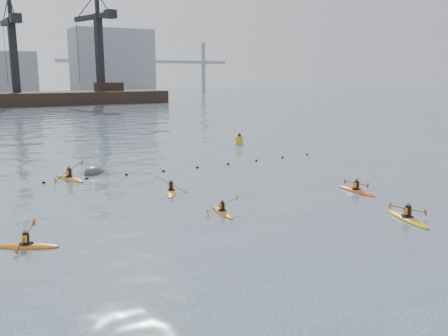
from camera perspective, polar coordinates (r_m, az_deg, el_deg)
The scene contains 12 objects.
ground at distance 19.49m, azimuth 16.04°, elevation -12.52°, with size 400.00×400.00×0.00m, color #333F4B.
float_line at distance 37.79m, azimuth -9.54°, elevation -0.55°, with size 33.24×0.73×0.24m.
barge_pier at distance 123.09m, azimuth -23.70°, elevation 7.73°, with size 72.00×19.30×29.50m.
skyline at distance 163.28m, azimuth -24.59°, elevation 10.93°, with size 141.00×28.00×22.00m.
kayaker_0 at distance 26.77m, azimuth -0.21°, elevation -5.24°, with size 1.93×2.87×1.02m.
kayaker_1 at distance 27.36m, azimuth 21.19°, elevation -5.62°, with size 2.33×3.56×1.19m.
kayaker_2 at distance 23.47m, azimuth -22.67°, elevation -8.56°, with size 2.92×2.09×1.12m.
kayaker_3 at distance 31.42m, azimuth -6.37°, elevation -2.77°, with size 2.05×3.10×1.33m.
kayaker_4 at distance 32.65m, azimuth 15.62°, elevation -2.58°, with size 2.24×3.29×1.14m.
kayaker_5 at distance 36.91m, azimuth -18.10°, elevation -1.12°, with size 2.42×3.62×1.44m.
mooring_buoy at distance 38.62m, azimuth -15.28°, elevation -0.58°, with size 2.19×1.29×1.10m, color #393B3E.
nav_buoy at distance 52.40m, azimuth 1.86°, elevation 3.38°, with size 0.80×0.80×1.46m.
Camera 1 is at (-12.98, -12.29, 7.76)m, focal length 38.00 mm.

